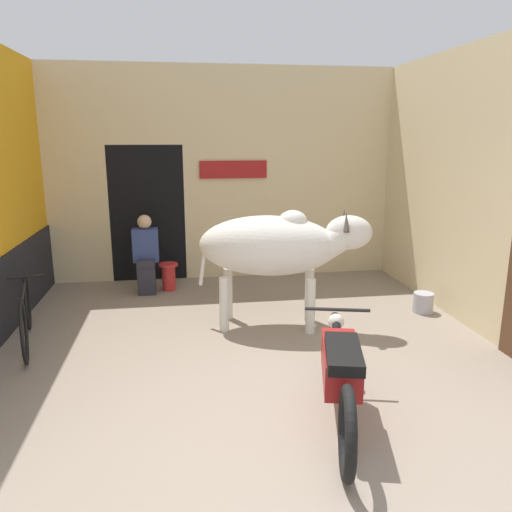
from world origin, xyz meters
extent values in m
plane|color=gray|center=(0.00, 0.00, 0.00)|extent=(30.00, 30.00, 0.00)
cube|color=beige|center=(0.00, 4.78, 2.73)|extent=(5.44, 0.18, 1.19)
cube|color=beige|center=(-2.25, 4.78, 1.07)|extent=(0.93, 0.18, 2.13)
cube|color=beige|center=(1.05, 4.78, 1.07)|extent=(3.35, 0.18, 2.13)
cube|color=black|center=(-1.21, 5.14, 1.07)|extent=(1.16, 0.90, 2.13)
cube|color=maroon|center=(0.15, 4.67, 1.75)|extent=(1.06, 0.03, 0.27)
cube|color=beige|center=(2.81, 2.34, 1.66)|extent=(0.18, 4.69, 3.32)
ellipsoid|color=silver|center=(0.32, 2.43, 1.00)|extent=(1.76, 1.08, 0.71)
ellipsoid|color=silver|center=(0.60, 2.37, 1.29)|extent=(0.39, 0.36, 0.26)
cylinder|color=silver|center=(1.06, 2.27, 1.06)|extent=(0.53, 0.43, 0.47)
ellipsoid|color=silver|center=(1.24, 2.23, 1.17)|extent=(0.60, 0.45, 0.40)
cylinder|color=silver|center=(-0.44, 2.59, 0.79)|extent=(0.13, 0.07, 0.59)
cylinder|color=silver|center=(0.86, 2.52, 0.33)|extent=(0.11, 0.11, 0.66)
cylinder|color=silver|center=(0.77, 2.12, 0.33)|extent=(0.11, 0.11, 0.66)
cylinder|color=silver|center=(-0.13, 2.74, 0.33)|extent=(0.11, 0.11, 0.66)
cylinder|color=silver|center=(-0.22, 2.34, 0.33)|extent=(0.11, 0.11, 0.66)
cone|color=#473D33|center=(1.22, 2.38, 1.32)|extent=(0.10, 0.18, 0.25)
cone|color=#473D33|center=(1.16, 2.10, 1.32)|extent=(0.10, 0.18, 0.25)
torus|color=black|center=(0.37, -0.39, 0.32)|extent=(0.23, 0.64, 0.64)
torus|color=black|center=(0.71, 1.00, 0.32)|extent=(0.23, 0.64, 0.64)
cube|color=maroon|center=(0.54, 0.30, 0.49)|extent=(0.46, 0.83, 0.28)
cube|color=black|center=(0.49, 0.10, 0.67)|extent=(0.40, 0.67, 0.09)
cylinder|color=black|center=(0.68, 0.84, 0.74)|extent=(0.57, 0.17, 0.03)
sphere|color=silver|center=(0.70, 0.94, 0.59)|extent=(0.15, 0.15, 0.15)
torus|color=black|center=(-2.30, 1.77, 0.33)|extent=(0.19, 0.66, 0.67)
torus|color=black|center=(-2.54, 2.77, 0.33)|extent=(0.19, 0.66, 0.67)
cylinder|color=black|center=(-2.42, 2.27, 0.60)|extent=(0.23, 0.83, 0.03)
cylinder|color=black|center=(-2.52, 2.68, 0.67)|extent=(0.43, 0.13, 0.03)
cube|color=#282833|center=(-1.22, 3.90, 0.20)|extent=(0.26, 0.14, 0.41)
cube|color=#282833|center=(-1.22, 3.99, 0.46)|extent=(0.26, 0.32, 0.11)
cube|color=navy|center=(-1.22, 4.06, 0.70)|extent=(0.37, 0.20, 0.49)
sphere|color=tan|center=(-1.22, 4.06, 1.05)|extent=(0.20, 0.20, 0.20)
cylinder|color=red|center=(-0.90, 4.08, 0.19)|extent=(0.20, 0.20, 0.37)
cylinder|color=red|center=(-0.90, 4.08, 0.39)|extent=(0.28, 0.28, 0.04)
cylinder|color=#A8A8B2|center=(2.42, 2.59, 0.13)|extent=(0.26, 0.26, 0.26)
camera|label=1|loc=(-0.68, -3.24, 2.26)|focal=35.00mm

